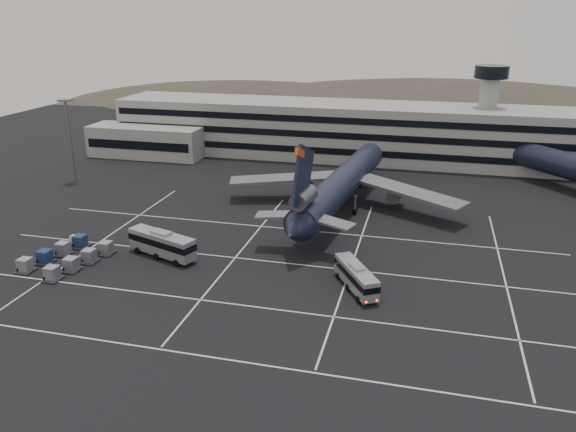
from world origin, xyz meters
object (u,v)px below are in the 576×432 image
(bus_near, at_px, (356,276))
(bus_far, at_px, (162,243))
(uld_cluster, at_px, (67,257))
(tug_a, at_px, (75,239))
(trijet_main, at_px, (341,184))

(bus_near, bearing_deg, bus_far, 142.75)
(uld_cluster, bearing_deg, tug_a, 116.18)
(bus_far, bearing_deg, uld_cluster, 133.13)
(bus_near, xyz_separation_m, bus_far, (-30.72, 3.45, 0.32))
(uld_cluster, bearing_deg, trijet_main, 43.12)
(bus_near, bearing_deg, trijet_main, 71.99)
(bus_far, relative_size, uld_cluster, 0.86)
(tug_a, bearing_deg, bus_near, 0.27)
(trijet_main, distance_m, bus_near, 32.99)
(trijet_main, height_order, uld_cluster, trijet_main)
(trijet_main, height_order, bus_near, trijet_main)
(trijet_main, xyz_separation_m, uld_cluster, (-36.55, -34.22, -4.21))
(trijet_main, bearing_deg, bus_far, -122.94)
(bus_near, height_order, tug_a, bus_near)
(trijet_main, distance_m, uld_cluster, 50.24)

